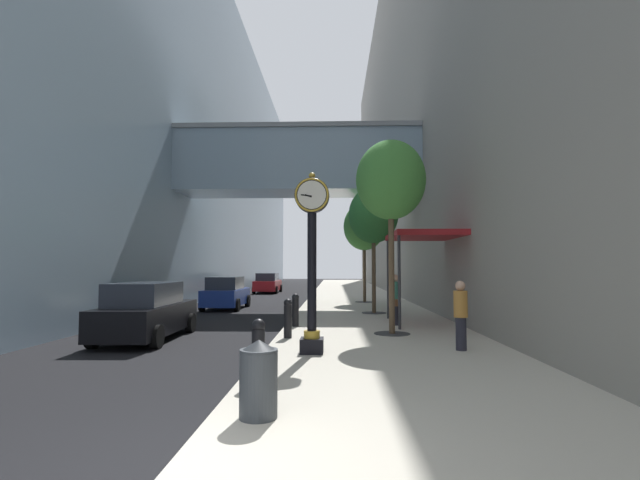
# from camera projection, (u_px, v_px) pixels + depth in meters

# --- Properties ---
(ground_plane) EXTENTS (110.00, 110.00, 0.00)m
(ground_plane) POSITION_uv_depth(u_px,v_px,m) (309.00, 299.00, 31.58)
(ground_plane) COLOR black
(ground_plane) RESTS_ON ground
(sidewalk_right) EXTENTS (6.20, 80.00, 0.14)m
(sidewalk_right) POSITION_uv_depth(u_px,v_px,m) (353.00, 295.00, 34.49)
(sidewalk_right) COLOR beige
(sidewalk_right) RESTS_ON ground
(building_block_left) EXTENTS (22.09, 80.00, 24.51)m
(building_block_left) POSITION_uv_depth(u_px,v_px,m) (169.00, 137.00, 35.56)
(building_block_left) COLOR #849EB2
(building_block_left) RESTS_ON ground
(building_block_right) EXTENTS (9.00, 80.00, 29.04)m
(building_block_right) POSITION_uv_depth(u_px,v_px,m) (452.00, 105.00, 35.10)
(building_block_right) COLOR gray
(building_block_right) RESTS_ON ground
(street_clock) EXTENTS (0.84, 0.55, 4.35)m
(street_clock) POSITION_uv_depth(u_px,v_px,m) (312.00, 253.00, 11.11)
(street_clock) COLOR black
(street_clock) RESTS_ON sidewalk_right
(bollard_nearest) EXTENTS (0.24, 0.24, 1.13)m
(bollard_nearest) POSITION_uv_depth(u_px,v_px,m) (258.00, 349.00, 8.15)
(bollard_nearest) COLOR black
(bollard_nearest) RESTS_ON sidewalk_right
(bollard_third) EXTENTS (0.24, 0.24, 1.13)m
(bollard_third) POSITION_uv_depth(u_px,v_px,m) (288.00, 317.00, 13.34)
(bollard_third) COLOR black
(bollard_third) RESTS_ON sidewalk_right
(bollard_fourth) EXTENTS (0.24, 0.24, 1.13)m
(bollard_fourth) POSITION_uv_depth(u_px,v_px,m) (295.00, 309.00, 15.93)
(bollard_fourth) COLOR black
(bollard_fourth) RESTS_ON sidewalk_right
(street_tree_near) EXTENTS (2.16, 2.16, 6.01)m
(street_tree_near) POSITION_uv_depth(u_px,v_px,m) (391.00, 181.00, 14.39)
(street_tree_near) COLOR #333335
(street_tree_near) RESTS_ON sidewalk_right
(street_tree_mid_near) EXTENTS (2.23, 2.23, 5.68)m
(street_tree_mid_near) POSITION_uv_depth(u_px,v_px,m) (373.00, 216.00, 20.78)
(street_tree_mid_near) COLOR #333335
(street_tree_mid_near) RESTS_ON sidewalk_right
(street_tree_mid_far) EXTENTS (2.43, 2.43, 5.84)m
(street_tree_mid_far) POSITION_uv_depth(u_px,v_px,m) (364.00, 227.00, 27.19)
(street_tree_mid_far) COLOR #333335
(street_tree_mid_far) RESTS_ON sidewalk_right
(trash_bin) EXTENTS (0.53, 0.53, 1.05)m
(trash_bin) POSITION_uv_depth(u_px,v_px,m) (259.00, 378.00, 6.28)
(trash_bin) COLOR #383D42
(trash_bin) RESTS_ON sidewalk_right
(pedestrian_walking) EXTENTS (0.41, 0.50, 1.78)m
(pedestrian_walking) POSITION_uv_depth(u_px,v_px,m) (395.00, 298.00, 16.30)
(pedestrian_walking) COLOR #23232D
(pedestrian_walking) RESTS_ON sidewalk_right
(pedestrian_by_clock) EXTENTS (0.48, 0.48, 1.71)m
(pedestrian_by_clock) POSITION_uv_depth(u_px,v_px,m) (461.00, 313.00, 11.38)
(pedestrian_by_clock) COLOR #23232D
(pedestrian_by_clock) RESTS_ON sidewalk_right
(storefront_awning) EXTENTS (2.40, 3.60, 3.30)m
(storefront_awning) POSITION_uv_depth(u_px,v_px,m) (422.00, 237.00, 16.89)
(storefront_awning) COLOR maroon
(storefront_awning) RESTS_ON sidewalk_right
(car_blue_near) EXTENTS (1.97, 4.06, 1.68)m
(car_blue_near) POSITION_uv_depth(u_px,v_px,m) (226.00, 293.00, 24.14)
(car_blue_near) COLOR navy
(car_blue_near) RESTS_ON ground
(car_red_mid) EXTENTS (2.07, 4.63, 1.68)m
(car_red_mid) POSITION_uv_depth(u_px,v_px,m) (268.00, 283.00, 39.24)
(car_red_mid) COLOR #AD191E
(car_red_mid) RESTS_ON ground
(car_black_far) EXTENTS (2.01, 4.58, 1.72)m
(car_black_far) POSITION_uv_depth(u_px,v_px,m) (147.00, 312.00, 13.86)
(car_black_far) COLOR black
(car_black_far) RESTS_ON ground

